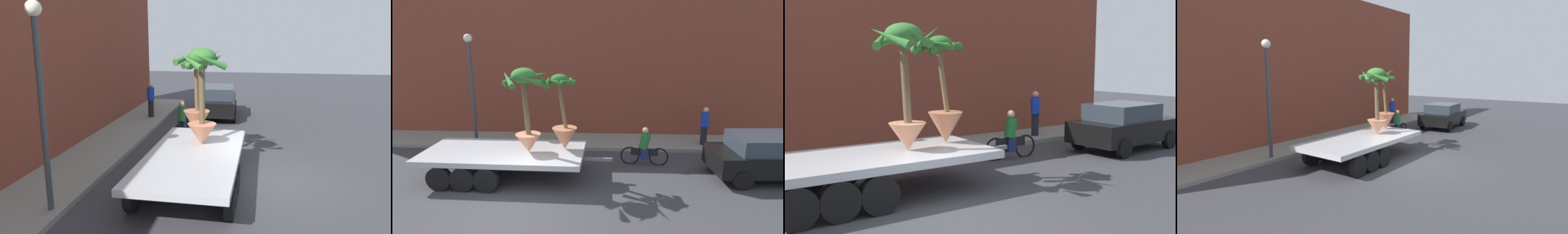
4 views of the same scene
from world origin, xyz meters
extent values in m
plane|color=#38383D|center=(0.00, 0.00, 0.00)|extent=(60.00, 60.00, 0.00)
cube|color=gray|center=(0.00, 6.10, 0.07)|extent=(24.00, 2.20, 0.15)
cube|color=brown|center=(0.00, 7.80, 4.08)|extent=(24.00, 1.20, 8.15)
cube|color=#B7BABF|center=(-0.89, 2.23, 0.89)|extent=(5.60, 2.65, 0.18)
cylinder|color=black|center=(-2.69, 1.06, 0.40)|extent=(0.80, 0.23, 0.80)
cylinder|color=black|center=(-1.86, 3.44, 0.40)|extent=(0.80, 0.23, 0.80)
cylinder|color=black|center=(-1.91, 1.05, 0.40)|extent=(0.80, 0.23, 0.80)
cylinder|color=black|center=(-1.09, 3.42, 0.40)|extent=(0.80, 0.23, 0.80)
cylinder|color=black|center=(-1.13, 1.03, 0.40)|extent=(0.80, 0.23, 0.80)
cube|color=slate|center=(2.39, 2.17, 0.74)|extent=(1.00, 0.12, 0.10)
cone|color=tan|center=(0.01, 2.12, 1.30)|extent=(0.86, 0.86, 0.64)
cylinder|color=brown|center=(-0.02, 2.12, 2.61)|extent=(0.27, 0.18, 1.99)
ellipsoid|color=#387A33|center=(-0.04, 2.12, 3.61)|extent=(0.83, 0.83, 0.52)
cone|color=#387A33|center=(0.53, 2.17, 3.52)|extent=(0.28, 1.14, 0.68)
cone|color=#387A33|center=(0.22, 2.60, 3.56)|extent=(1.07, 0.70, 0.42)
cone|color=#387A33|center=(-0.43, 2.41, 3.52)|extent=(0.74, 0.90, 0.56)
cone|color=#387A33|center=(-0.49, 1.85, 3.53)|extent=(0.72, 1.01, 0.55)
cone|color=#387A33|center=(0.15, 1.74, 3.54)|extent=(0.87, 0.58, 0.47)
cone|color=#C17251|center=(1.22, 2.48, 1.37)|extent=(0.87, 0.87, 0.78)
cylinder|color=brown|center=(1.15, 2.48, 2.60)|extent=(0.36, 0.13, 1.69)
ellipsoid|color=#2D6B28|center=(1.08, 2.48, 3.44)|extent=(0.60, 0.60, 0.38)
cone|color=#2D6B28|center=(1.45, 2.52, 3.41)|extent=(0.27, 0.79, 0.31)
cone|color=#2D6B28|center=(1.23, 2.74, 3.36)|extent=(0.65, 0.49, 0.44)
cone|color=#2D6B28|center=(0.84, 2.78, 3.38)|extent=(0.74, 0.65, 0.42)
cone|color=#2D6B28|center=(0.68, 2.45, 3.38)|extent=(0.25, 0.83, 0.43)
cone|color=#2D6B28|center=(0.96, 2.20, 3.41)|extent=(0.67, 0.43, 0.31)
cone|color=#2D6B28|center=(1.28, 2.19, 3.41)|extent=(0.72, 0.59, 0.32)
torus|color=black|center=(4.71, 3.53, 0.34)|extent=(0.74, 0.12, 0.74)
torus|color=black|center=(3.61, 3.62, 0.34)|extent=(0.74, 0.12, 0.74)
cube|color=black|center=(4.16, 3.58, 0.52)|extent=(1.04, 0.15, 0.28)
cylinder|color=#1E702D|center=(4.16, 3.58, 0.97)|extent=(0.47, 0.38, 0.65)
sphere|color=tan|center=(4.16, 3.58, 1.39)|extent=(0.24, 0.24, 0.24)
cube|color=navy|center=(4.16, 3.58, 0.44)|extent=(0.30, 0.26, 0.44)
cube|color=black|center=(8.35, 2.57, 0.67)|extent=(4.11, 2.07, 0.70)
cube|color=#2D3842|center=(8.15, 2.56, 1.30)|extent=(2.29, 1.79, 0.56)
cylinder|color=black|center=(9.61, 3.52, 0.32)|extent=(0.65, 0.23, 0.64)
cylinder|color=black|center=(9.70, 1.76, 0.32)|extent=(0.65, 0.23, 0.64)
cylinder|color=black|center=(7.00, 3.39, 0.32)|extent=(0.65, 0.23, 0.64)
cylinder|color=black|center=(7.09, 1.62, 0.32)|extent=(0.65, 0.23, 0.64)
cylinder|color=black|center=(7.05, 5.72, 0.57)|extent=(0.28, 0.28, 0.85)
cylinder|color=#1938C6|center=(7.05, 5.72, 1.31)|extent=(0.36, 0.36, 0.62)
sphere|color=tan|center=(7.05, 5.72, 1.74)|extent=(0.24, 0.24, 0.24)
camera|label=1|loc=(-10.92, 0.51, 4.33)|focal=35.11mm
camera|label=2|loc=(2.58, -8.00, 4.76)|focal=28.96mm
camera|label=3|loc=(-4.36, -7.17, 3.05)|focal=41.41mm
camera|label=4|loc=(-11.26, -5.64, 3.79)|focal=29.34mm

